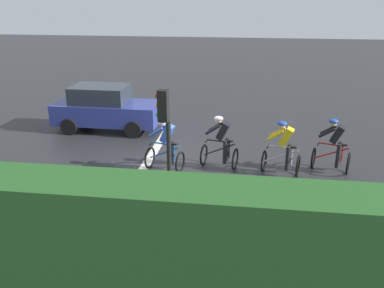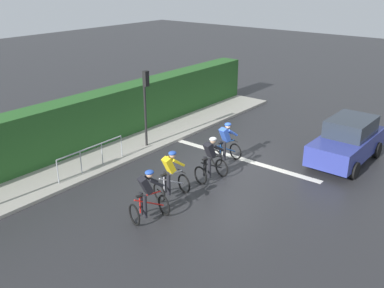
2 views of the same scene
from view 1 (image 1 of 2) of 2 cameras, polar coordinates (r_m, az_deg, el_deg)
name	(u,v)px [view 1 (image 1 of 2)]	position (r m, az deg, el deg)	size (l,w,h in m)	color
ground_plane	(167,167)	(12.91, -3.43, -3.25)	(80.00, 80.00, 0.00)	#28282B
sidewalk_kerb	(221,260)	(8.66, 4.06, -15.75)	(2.80, 21.13, 0.12)	#9E998E
stone_wall_low	(218,281)	(7.84, 3.62, -18.54)	(0.44, 21.13, 0.48)	gray
hedge_wall	(218,249)	(7.06, 3.59, -14.40)	(1.10, 21.13, 2.27)	#265623
road_marking_stop_line	(145,166)	(13.05, -6.53, -3.05)	(7.00, 0.30, 0.01)	silver
cyclist_lead	(334,147)	(13.01, 19.09, -0.39)	(0.97, 1.23, 1.66)	black
cyclist_second	(283,149)	(12.40, 12.56, -0.75)	(0.92, 1.21, 1.66)	black
cyclist_mid	(221,143)	(12.63, 4.04, 0.09)	(0.90, 1.20, 1.66)	black
cyclist_fourth	(166,146)	(12.39, -3.69, -0.31)	(0.91, 1.21, 1.66)	black
car_navy	(106,108)	(16.56, -11.91, 4.90)	(1.92, 4.12, 1.76)	navy
traffic_light_near_crossing	(166,143)	(8.50, -3.63, 0.12)	(0.22, 0.31, 3.34)	black
pedestrian_railing_kerbside	(311,213)	(9.15, 16.24, -9.17)	(0.09, 3.09, 1.03)	#999EA3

